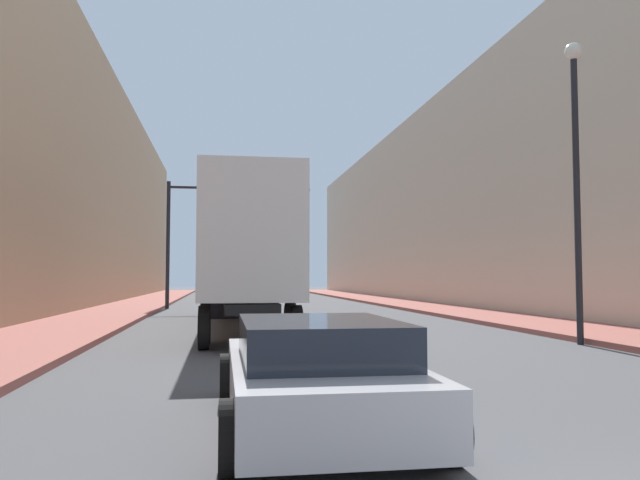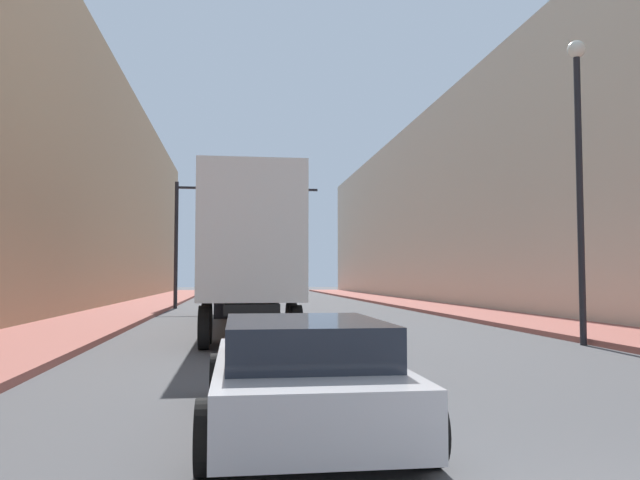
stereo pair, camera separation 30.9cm
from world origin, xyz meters
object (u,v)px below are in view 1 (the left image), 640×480
sedan_car (316,374)px  traffic_signal_gantry (203,220)px  street_lamp (576,152)px  semi_truck (243,255)px

sedan_car → traffic_signal_gantry: traffic_signal_gantry is taller
traffic_signal_gantry → street_lamp: size_ratio=1.01×
traffic_signal_gantry → semi_truck: bearing=-82.7°
semi_truck → street_lamp: 10.40m
semi_truck → sedan_car: bearing=-88.4°
traffic_signal_gantry → street_lamp: bearing=-63.3°
semi_truck → traffic_signal_gantry: size_ratio=1.92×
semi_truck → traffic_signal_gantry: traffic_signal_gantry is taller
sedan_car → street_lamp: (7.64, 7.32, 4.18)m
traffic_signal_gantry → street_lamp: 21.55m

